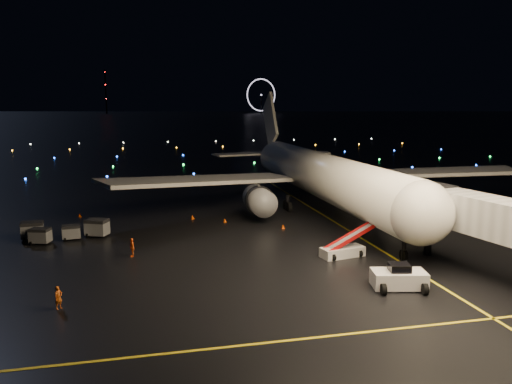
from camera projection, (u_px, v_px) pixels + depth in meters
ground at (157, 126)px, 327.47m from camera, size 2000.00×2000.00×0.00m
lane_centre at (343, 227)px, 56.36m from camera, size 0.25×80.00×0.02m
lane_cross at (236, 346)px, 28.64m from camera, size 60.00×0.25×0.02m
airliner at (313, 149)px, 66.27m from camera, size 56.18×53.42×15.79m
pushback_tug at (399, 276)px, 37.60m from camera, size 4.33×2.87×1.90m
belt_loader at (343, 241)px, 45.30m from camera, size 6.11×2.73×2.87m
crew_a at (58, 298)px, 33.75m from camera, size 0.68×0.70×1.62m
crew_c at (132, 247)px, 45.40m from camera, size 0.55×1.06×1.73m
safety_cone_0 at (283, 226)px, 55.80m from camera, size 0.43×0.43×0.48m
safety_cone_1 at (225, 220)px, 58.79m from camera, size 0.41×0.41×0.46m
safety_cone_2 at (193, 217)px, 60.49m from camera, size 0.59×0.59×0.51m
safety_cone_3 at (80, 215)px, 61.57m from camera, size 0.58×0.58×0.49m
ferris_wheel at (261, 96)px, 763.41m from camera, size 49.33×16.80×52.00m
radio_mast at (106, 92)px, 731.45m from camera, size 1.80×1.80×64.00m
taxiway_lights at (179, 153)px, 141.12m from camera, size 164.00×92.00×0.36m
baggage_cart_0 at (97, 228)px, 52.31m from camera, size 2.61×2.27×1.85m
baggage_cart_1 at (71, 232)px, 51.17m from camera, size 1.91×1.45×1.51m
baggage_cart_2 at (32, 231)px, 51.25m from camera, size 2.32×1.76×1.83m
baggage_cart_3 at (40, 236)px, 49.61m from camera, size 2.16×1.79×1.58m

